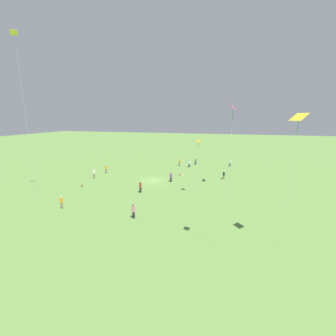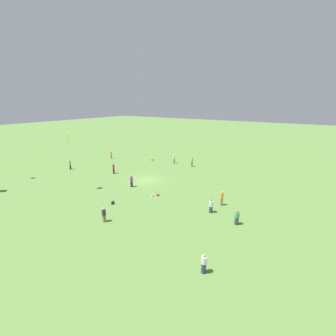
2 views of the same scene
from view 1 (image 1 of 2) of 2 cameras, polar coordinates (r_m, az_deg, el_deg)
The scene contains 20 objects.
ground_plane at distance 41.46m, azimuth -3.76°, elevation -3.21°, with size 240.00×240.00×0.00m, color #5B843D.
person_0 at distance 44.82m, azimuth -18.28°, elevation -1.36°, with size 0.50×0.50×1.89m.
person_1 at distance 55.01m, azimuth 15.46°, elevation 1.22°, with size 0.57×0.57×1.63m.
person_2 at distance 31.94m, azimuth -25.43°, elevation -7.88°, with size 0.46×0.46×1.66m.
person_3 at distance 53.32m, azimuth 2.94°, elevation 1.44°, with size 0.41×0.41×1.81m.
person_4 at distance 26.62m, azimuth -8.75°, elevation -10.75°, with size 0.41×0.41×1.74m.
person_5 at distance 43.43m, azimuth 13.99°, elevation -1.76°, with size 0.60×0.60×1.61m.
person_6 at distance 55.54m, azimuth 7.03°, elevation 1.67°, with size 0.67×0.67×1.60m.
person_7 at distance 34.98m, azimuth -7.03°, elevation -4.80°, with size 0.46×0.46×1.82m.
person_8 at distance 48.16m, azimuth -15.45°, elevation -0.24°, with size 0.51×0.51×1.86m.
person_9 at distance 52.54m, azimuth 5.45°, elevation 1.10°, with size 0.48×0.48×1.64m.
person_10 at distance 40.37m, azimuth 0.74°, elevation -2.36°, with size 0.49×0.49×1.75m.
kite_0 at distance 32.32m, azimuth 7.79°, elevation 5.96°, with size 0.81×0.78×8.29m.
kite_1 at distance 17.91m, azimuth 16.03°, elevation 11.97°, with size 0.70×0.51×12.46m.
kite_2 at distance 38.23m, azimuth -34.13°, elevation 23.69°, with size 0.96×0.96×22.19m.
kite_3 at distance 20.90m, azimuth 30.20°, elevation 10.21°, with size 1.42×1.40×11.77m.
dog_0 at distance 40.51m, azimuth -21.05°, elevation -3.90°, with size 0.77×0.47×0.55m.
picnic_bag_0 at distance 45.30m, azimuth 3.05°, elevation -1.67°, with size 0.35×0.42×0.22m.
picnic_bag_1 at distance 44.74m, azimuth 3.76°, elevation -1.83°, with size 0.34×0.31×0.27m.
picnic_bag_2 at distance 41.48m, azimuth 9.08°, elevation -3.08°, with size 0.25×0.45×0.38m.
Camera 1 is at (37.60, 13.18, 11.49)m, focal length 24.00 mm.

